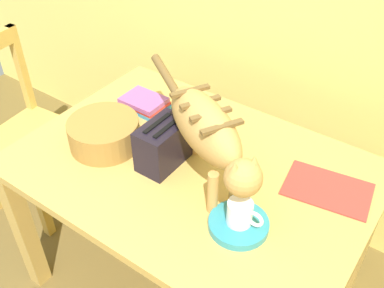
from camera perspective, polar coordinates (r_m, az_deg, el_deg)
name	(u,v)px	position (r m, az deg, el deg)	size (l,w,h in m)	color
dining_table	(192,182)	(1.71, 0.00, -4.90)	(1.30, 0.91, 0.74)	tan
cat	(208,132)	(1.43, 2.05, 1.52)	(0.65, 0.40, 0.33)	tan
saucer_bowl	(239,224)	(1.44, 6.00, -10.22)	(0.19, 0.19, 0.03)	teal
coffee_mug	(241,213)	(1.39, 6.28, -8.80)	(0.12, 0.08, 0.08)	white
magazine	(328,189)	(1.62, 17.02, -5.57)	(0.29, 0.19, 0.01)	red
book_stack	(145,103)	(1.93, -6.03, 5.22)	(0.19, 0.15, 0.05)	#3483C1
wicker_basket	(104,133)	(1.74, -11.21, 1.41)	(0.27, 0.27, 0.11)	olive
toaster	(163,145)	(1.61, -3.73, -0.09)	(0.12, 0.20, 0.18)	black
wooden_chair_far	(26,133)	(2.43, -20.59, 1.38)	(0.46, 0.46, 0.92)	gold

